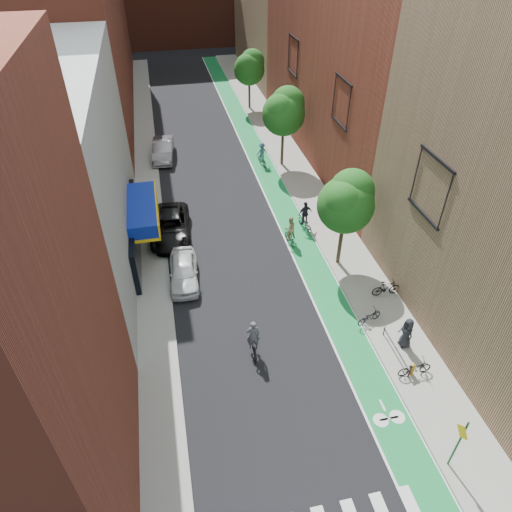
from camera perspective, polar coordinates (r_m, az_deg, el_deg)
ground at (r=21.93m, az=5.19°, el=-19.31°), size 160.00×160.00×0.00m
bike_lane at (r=42.22m, az=0.36°, el=12.26°), size 2.00×68.00×0.01m
sidewalk_left at (r=41.40m, az=-13.52°, el=10.73°), size 2.00×68.00×0.15m
sidewalk_right at (r=42.76m, az=3.72°, el=12.63°), size 3.00×68.00×0.15m
building_left_white at (r=28.77m, az=-24.64°, el=8.94°), size 8.00×20.00×12.00m
building_right_mid_red at (r=41.18m, az=12.71°, el=26.95°), size 8.00×28.00×22.00m
tree_near at (r=27.09m, az=11.28°, el=6.77°), size 3.40×3.36×6.42m
tree_mid at (r=38.91m, az=3.54°, el=17.69°), size 3.55×3.53×6.74m
tree_far at (r=51.99m, az=-0.81°, el=22.58°), size 3.30×3.25×6.21m
sign_pole at (r=20.66m, az=24.01°, el=-20.44°), size 0.13×0.71×3.00m
parked_car_white at (r=27.87m, az=-9.04°, el=-1.87°), size 1.98×4.37×1.46m
parked_car_black at (r=31.78m, az=-10.66°, el=3.65°), size 2.99×5.78×1.56m
parked_car_silver at (r=42.55m, az=-11.53°, el=12.89°), size 2.21×5.05×1.61m
cyclist_lead at (r=23.41m, az=-0.35°, el=-10.75°), size 0.69×1.57×2.20m
cyclist_lane_near at (r=30.61m, az=4.26°, el=3.03°), size 0.90×1.53×1.99m
cyclist_lane_mid at (r=32.16m, az=6.15°, el=4.65°), size 1.11×1.85×2.12m
cyclist_lane_far at (r=40.60m, az=0.74°, el=12.55°), size 1.17×1.58×1.98m
parked_bike_near at (r=25.71m, az=13.98°, el=-7.37°), size 1.63×0.97×0.81m
parked_bike_mid at (r=27.53m, az=15.97°, el=-3.86°), size 1.73×0.54×1.03m
parked_bike_far at (r=23.91m, az=19.22°, el=-13.07°), size 1.72×0.61×0.90m
pedestrian at (r=24.72m, az=18.31°, el=-9.09°), size 0.70×0.95×1.79m
fire_hydrant at (r=23.93m, az=18.94°, el=-13.21°), size 0.24×0.24×0.69m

